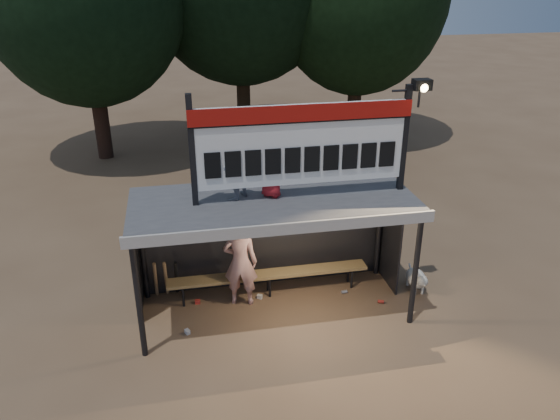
% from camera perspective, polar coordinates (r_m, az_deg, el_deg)
% --- Properties ---
extents(ground, '(80.00, 80.00, 0.00)m').
position_cam_1_polar(ground, '(10.70, -0.65, -10.28)').
color(ground, brown).
rests_on(ground, ground).
extents(player, '(0.74, 0.57, 1.79)m').
position_cam_1_polar(player, '(10.44, -4.16, -5.48)').
color(player, silver).
rests_on(player, ground).
extents(child_a, '(0.68, 0.68, 1.11)m').
position_cam_1_polar(child_a, '(9.40, -4.91, 4.34)').
color(child_a, gray).
rests_on(child_a, dugout_shelter).
extents(child_b, '(0.56, 0.53, 0.96)m').
position_cam_1_polar(child_b, '(9.49, -0.88, 4.15)').
color(child_b, '#A3191F').
rests_on(child_b, dugout_shelter).
extents(dugout_shelter, '(5.10, 2.08, 2.32)m').
position_cam_1_polar(dugout_shelter, '(9.98, -0.95, -0.74)').
color(dugout_shelter, '#414144').
rests_on(dugout_shelter, ground).
extents(scoreboard_assembly, '(4.10, 0.27, 1.99)m').
position_cam_1_polar(scoreboard_assembly, '(9.32, 2.67, 7.14)').
color(scoreboard_assembly, black).
rests_on(scoreboard_assembly, dugout_shelter).
extents(bench, '(4.00, 0.35, 0.48)m').
position_cam_1_polar(bench, '(10.91, -1.19, -6.79)').
color(bench, olive).
rests_on(bench, ground).
extents(dog, '(0.36, 0.81, 0.49)m').
position_cam_1_polar(dog, '(11.43, 14.10, -6.96)').
color(dog, silver).
rests_on(dog, ground).
extents(bats, '(0.48, 0.33, 0.84)m').
position_cam_1_polar(bats, '(11.04, -11.82, -6.99)').
color(bats, olive).
rests_on(bats, ground).
extents(litter, '(3.89, 1.02, 0.08)m').
position_cam_1_polar(litter, '(10.75, -0.70, -9.83)').
color(litter, red).
rests_on(litter, ground).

